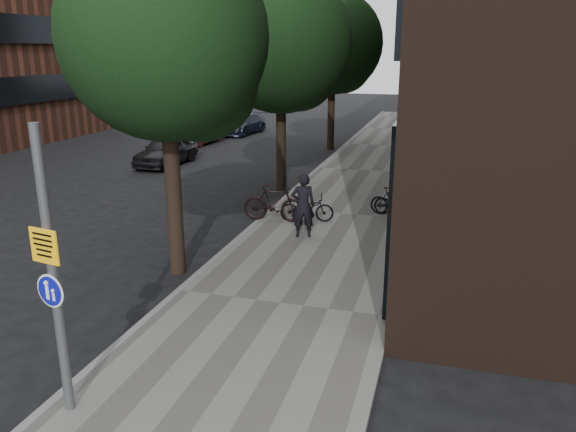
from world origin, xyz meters
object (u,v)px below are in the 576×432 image
(pedestrian, at_px, (303,205))
(parked_car_near, at_px, (166,150))
(parked_bike_facade_near, at_px, (400,202))
(signpost, at_px, (53,275))

(pedestrian, xyz_separation_m, parked_car_near, (-8.52, 8.41, -0.34))
(pedestrian, xyz_separation_m, parked_bike_facade_near, (2.35, 2.78, -0.48))
(signpost, distance_m, pedestrian, 8.50)
(pedestrian, relative_size, parked_car_near, 0.45)
(signpost, xyz_separation_m, pedestrian, (1.29, 8.32, -1.17))
(signpost, relative_size, parked_bike_facade_near, 2.61)
(signpost, distance_m, parked_car_near, 18.28)
(pedestrian, distance_m, parked_car_near, 11.97)
(signpost, height_order, parked_bike_facade_near, signpost)
(signpost, relative_size, parked_car_near, 1.04)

